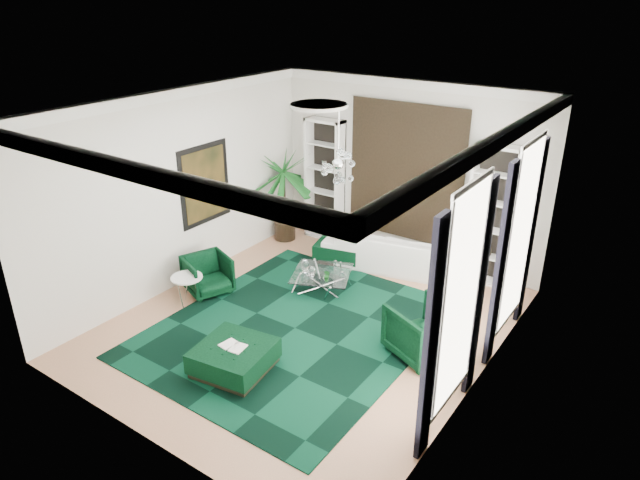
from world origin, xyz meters
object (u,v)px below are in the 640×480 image
Objects in this scene: armchair_left at (208,275)px; armchair_right at (422,331)px; side_table at (188,291)px; ottoman_front at (234,358)px; ottoman_side at (341,250)px; coffee_table at (322,281)px; sofa at (387,250)px; palm at (284,185)px.

armchair_right is (4.29, 0.47, 0.07)m from armchair_left.
ottoman_front is at bearing -25.92° from side_table.
armchair_left is 1.42× the size of side_table.
ottoman_front is at bearing -79.36° from ottoman_side.
coffee_table is at bearing -84.92° from armchair_right.
ottoman_side is 1.67× the size of side_table.
sofa is at bearing -16.46° from armchair_left.
ottoman_side is 4.33m from ottoman_front.
armchair_left is 4.32m from armchair_right.
sofa is 1.74m from coffee_table.
armchair_left is (-2.30, -2.97, -0.01)m from sofa.
armchair_right is (1.99, -2.50, 0.06)m from sofa.
palm is at bearing 96.76° from side_table.
coffee_table is 2.55m from side_table.
side_table is at bearing -111.52° from ottoman_side.
sofa is 2.42× the size of coffee_table.
ottoman_side is (-0.45, 1.37, 0.03)m from coffee_table.
ottoman_side is at bearing 108.08° from coffee_table.
coffee_table is 2.90m from ottoman_front.
palm reaches higher than ottoman_front.
ottoman_front is at bearing -60.77° from palm.
armchair_left is at bearing -82.58° from palm.
coffee_table is (-0.54, -1.65, -0.20)m from sofa.
coffee_table is at bearing 59.59° from sofa.
armchair_right is 2.99m from ottoman_front.
ottoman_front is (0.80, -4.25, -0.00)m from ottoman_side.
ottoman_side is 0.37× the size of palm.
ottoman_front is (0.35, -2.88, 0.03)m from coffee_table.
ottoman_front is 0.41× the size of palm.
palm is at bearing 119.23° from ottoman_front.
sofa reaches higher than armchair_left.
sofa is 2.44× the size of ottoman_front.
armchair_left reaches higher than coffee_table.
armchair_left is at bearing -143.08° from coffee_table.
ottoman_front is 1.85× the size of side_table.
armchair_right is at bearing 42.95° from ottoman_front.
sofa reaches higher than side_table.
armchair_left is at bearing 143.52° from ottoman_front.
sofa reaches higher than ottoman_side.
armchair_left is 3.06m from palm.
armchair_right is 0.37× the size of palm.
ottoman_front is at bearing -105.16° from armchair_left.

